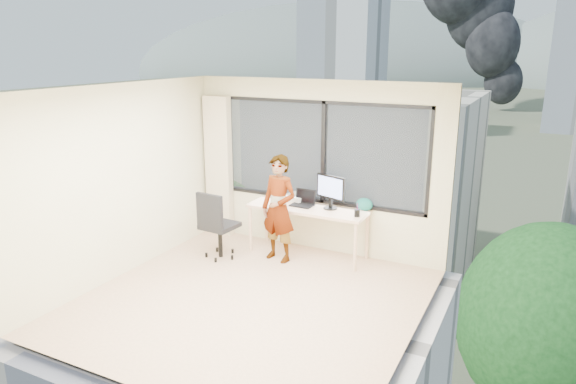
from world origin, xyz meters
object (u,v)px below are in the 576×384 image
Objects in this scene: game_console at (297,198)px; handbag at (364,204)px; desk at (308,231)px; monitor at (331,192)px; chair at (220,224)px; person at (279,209)px; laptop at (302,199)px.

handbag is (1.11, -0.04, 0.05)m from game_console.
handbag reaches higher than desk.
desk is 0.72m from monitor.
chair is 0.92m from person.
person is at bearing -163.21° from handbag.
chair is at bearing -141.91° from laptop.
person is 0.80m from monitor.
monitor is at bearing 1.48° from game_console.
laptop is at bearing -154.34° from monitor.
desk is 1.71× the size of chair.
monitor reaches higher than handbag.
chair is 1.71m from monitor.
handbag is at bearing 15.49° from desk.
handbag reaches higher than game_console.
person is at bearing 25.15° from chair.
monitor is 0.47m from laptop.
chair reaches higher than desk.
game_console is at bearing 101.90° from person.
laptop is (-0.44, -0.06, -0.15)m from monitor.
game_console is (-0.02, 0.62, 0.00)m from person.
desk is 5.19× the size of game_console.
handbag is (0.48, 0.14, -0.16)m from monitor.
chair is 0.67× the size of person.
desk is at bearing -147.35° from monitor.
monitor reaches higher than desk.
game_console is 0.32m from laptop.
chair is 4.28× the size of handbag.
game_console is at bearing 166.73° from handbag.
handbag is (0.80, 0.22, 0.47)m from desk.
chair is 1.27m from game_console.
desk is at bearing 35.57° from chair.
monitor is 2.09× the size of handbag.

